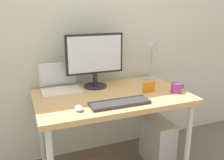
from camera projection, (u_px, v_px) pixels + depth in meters
back_wall at (95, 17)px, 2.19m from camera, size 4.40×0.04×2.60m
desk at (112, 102)px, 2.00m from camera, size 1.22×0.73×0.71m
monitor at (95, 58)px, 2.09m from camera, size 0.50×0.20×0.46m
laptop at (60, 84)px, 2.06m from camera, size 0.32×0.27×0.23m
desk_lamp at (154, 50)px, 2.28m from camera, size 0.11×0.16×0.41m
keyboard at (120, 103)px, 1.77m from camera, size 0.44×0.14×0.02m
mouse at (79, 108)px, 1.66m from camera, size 0.06×0.09×0.03m
coffee_mug at (176, 88)px, 2.01m from camera, size 0.12×0.08×0.08m
photo_frame at (149, 87)px, 2.02m from camera, size 0.11×0.02×0.09m
computer_tower at (157, 142)px, 2.24m from camera, size 0.18×0.36×0.42m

